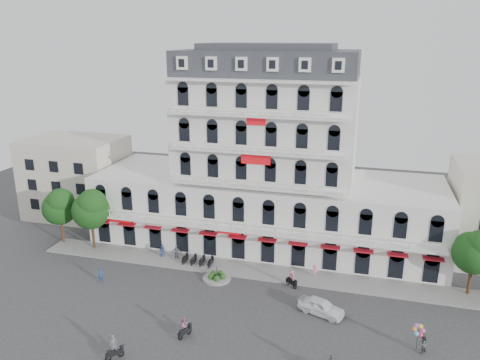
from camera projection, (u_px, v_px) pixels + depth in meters
name	position (u px, v px, depth m)	size (l,w,h in m)	color
ground	(227.00, 312.00, 47.09)	(120.00, 120.00, 0.00)	#38383A
sidewalk	(249.00, 270.00, 55.36)	(53.00, 4.00, 0.16)	gray
main_building	(266.00, 170.00, 60.75)	(45.00, 15.00, 25.80)	silver
flank_building_west	(77.00, 177.00, 71.36)	(14.00, 10.00, 12.00)	beige
traffic_island	(217.00, 277.00, 53.30)	(3.20, 3.20, 1.60)	gray
parked_scooter_row	(198.00, 265.00, 56.81)	(4.40, 1.80, 1.10)	black
tree_west_outer	(59.00, 205.00, 61.29)	(4.50, 4.48, 7.76)	#382314
tree_west_inner	(91.00, 208.00, 59.46)	(4.76, 4.76, 8.25)	#382314
tree_east_inner	(475.00, 250.00, 48.67)	(4.40, 4.37, 7.57)	#382314
parked_car	(321.00, 307.00, 46.51)	(1.90, 4.72, 1.61)	white
rider_west	(114.00, 348.00, 39.92)	(1.28, 1.33, 2.35)	black
rider_southwest	(185.00, 327.00, 42.86)	(0.92, 1.61, 2.02)	black
rider_center	(291.00, 278.00, 51.54)	(1.40, 1.22, 2.02)	black
pedestrian_left	(162.00, 251.00, 58.48)	(0.79, 0.51, 1.61)	navy
pedestrian_mid	(177.00, 252.00, 57.94)	(1.10, 0.46, 1.88)	#5D5A62
pedestrian_right	(315.00, 271.00, 53.68)	(0.98, 0.56, 1.52)	pink
pedestrian_far	(101.00, 275.00, 52.58)	(0.63, 0.41, 1.73)	navy
balloon_vendor	(421.00, 339.00, 40.76)	(1.53, 1.40, 2.45)	#4D4E54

